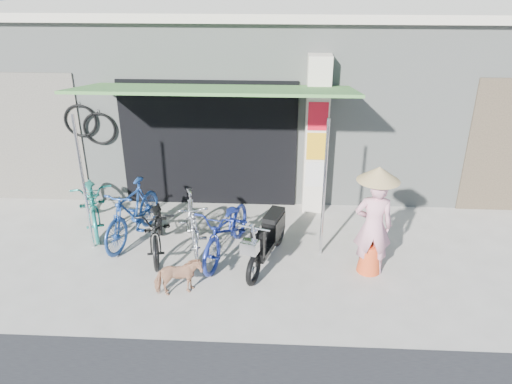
# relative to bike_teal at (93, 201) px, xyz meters

# --- Properties ---
(ground) EXTENTS (80.00, 80.00, 0.00)m
(ground) POSITION_rel_bike_teal_xyz_m (3.20, -1.49, -0.51)
(ground) COLOR #AEA79D
(ground) RESTS_ON ground
(bicycle_shop) EXTENTS (12.30, 5.30, 3.66)m
(bicycle_shop) POSITION_rel_bike_teal_xyz_m (3.20, 3.60, 1.33)
(bicycle_shop) COLOR gray
(bicycle_shop) RESTS_ON ground
(shop_pillar) EXTENTS (0.42, 0.44, 3.00)m
(shop_pillar) POSITION_rel_bike_teal_xyz_m (4.05, 0.96, 0.99)
(shop_pillar) COLOR beige
(shop_pillar) RESTS_ON ground
(awning) EXTENTS (4.60, 1.88, 2.72)m
(awning) POSITION_rel_bike_teal_xyz_m (2.30, 0.14, 2.01)
(awning) COLOR #3C6E31
(awning) RESTS_ON ground
(neighbour_left) EXTENTS (2.60, 0.06, 2.60)m
(neighbour_left) POSITION_rel_bike_teal_xyz_m (-1.80, 1.10, 0.79)
(neighbour_left) COLOR #6B665B
(neighbour_left) RESTS_ON ground
(bike_teal) EXTENTS (1.37, 2.05, 1.02)m
(bike_teal) POSITION_rel_bike_teal_xyz_m (0.00, 0.00, 0.00)
(bike_teal) COLOR #1A786C
(bike_teal) RESTS_ON ground
(bike_blue) EXTENTS (0.94, 1.84, 1.06)m
(bike_blue) POSITION_rel_bike_teal_xyz_m (0.86, -0.44, 0.02)
(bike_blue) COLOR navy
(bike_blue) RESTS_ON ground
(bike_black) EXTENTS (0.93, 1.83, 0.92)m
(bike_black) POSITION_rel_bike_teal_xyz_m (1.37, -0.79, -0.05)
(bike_black) COLOR black
(bike_black) RESTS_ON ground
(bike_silver) EXTENTS (0.87, 1.74, 1.01)m
(bike_silver) POSITION_rel_bike_teal_xyz_m (1.95, -0.72, -0.00)
(bike_silver) COLOR #AAA9AE
(bike_silver) RESTS_ON ground
(bike_navy) EXTENTS (1.12, 1.96, 0.97)m
(bike_navy) POSITION_rel_bike_teal_xyz_m (2.54, -0.85, -0.02)
(bike_navy) COLOR navy
(bike_navy) RESTS_ON ground
(street_dog) EXTENTS (0.76, 0.53, 0.59)m
(street_dog) POSITION_rel_bike_teal_xyz_m (1.95, -1.98, -0.21)
(street_dog) COLOR tan
(street_dog) RESTS_ON ground
(moped) EXTENTS (0.71, 1.68, 0.97)m
(moped) POSITION_rel_bike_teal_xyz_m (3.22, -1.04, -0.07)
(moped) COLOR black
(moped) RESTS_ON ground
(nun) EXTENTS (0.64, 0.64, 1.79)m
(nun) POSITION_rel_bike_teal_xyz_m (4.83, -1.21, 0.37)
(nun) COLOR pink
(nun) RESTS_ON ground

